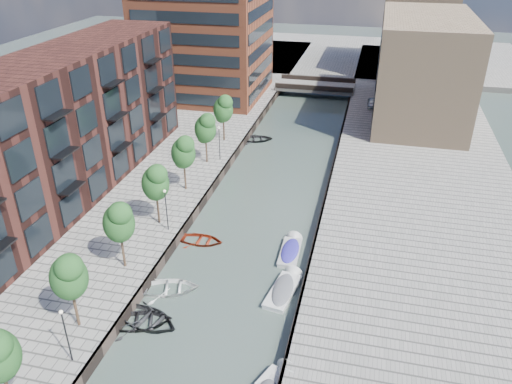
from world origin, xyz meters
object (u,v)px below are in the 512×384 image
at_px(tree_5, 205,127).
at_px(motorboat_4, 285,288).
at_px(tree_3, 155,181).
at_px(motorboat_3, 291,250).
at_px(sloop_4, 256,140).
at_px(tree_4, 183,151).
at_px(sloop_0, 147,322).
at_px(bridge, 316,86).
at_px(tree_1, 68,275).
at_px(sloop_2, 202,242).
at_px(sloop_3, 170,291).
at_px(tree_6, 223,108).
at_px(car, 372,103).
at_px(sloop_1, 141,324).

height_order(tree_5, motorboat_4, tree_5).
height_order(tree_3, motorboat_3, tree_3).
bearing_deg(sloop_4, motorboat_3, -175.70).
xyz_separation_m(tree_4, sloop_0, (3.98, -18.72, -5.31)).
relative_size(tree_3, tree_5, 1.00).
bearing_deg(tree_4, bridge, 78.00).
bearing_deg(motorboat_4, motorboat_3, 94.93).
xyz_separation_m(tree_1, sloop_4, (3.53, 38.17, -5.31)).
xyz_separation_m(bridge, motorboat_4, (4.57, -52.80, -1.19)).
bearing_deg(sloop_0, motorboat_4, -42.82).
height_order(sloop_2, sloop_3, sloop_3).
distance_m(sloop_3, motorboat_3, 11.28).
relative_size(tree_6, sloop_2, 1.47).
height_order(tree_1, tree_4, same).
xyz_separation_m(sloop_2, sloop_3, (-0.16, -7.13, 0.00)).
relative_size(bridge, tree_4, 2.18).
xyz_separation_m(bridge, car, (9.72, -7.72, 0.22)).
bearing_deg(motorboat_3, bridge, 94.95).
height_order(tree_6, sloop_1, tree_6).
relative_size(sloop_4, car, 1.26).
relative_size(tree_1, tree_5, 1.00).
bearing_deg(car, tree_5, -128.49).
xyz_separation_m(tree_6, motorboat_4, (13.07, -26.80, -5.11)).
bearing_deg(tree_1, motorboat_4, 32.10).
relative_size(sloop_1, car, 1.29).
bearing_deg(sloop_4, tree_1, 158.75).
distance_m(tree_1, tree_3, 14.00).
height_order(sloop_3, motorboat_4, motorboat_4).
bearing_deg(tree_1, tree_4, 90.00).
xyz_separation_m(sloop_4, car, (14.69, 15.11, 1.61)).
relative_size(sloop_1, sloop_4, 1.03).
height_order(bridge, sloop_4, bridge).
relative_size(bridge, motorboat_4, 2.51).
bearing_deg(tree_3, tree_5, 90.00).
xyz_separation_m(tree_3, tree_6, (0.00, 21.00, 0.00)).
relative_size(tree_3, motorboat_4, 1.15).
height_order(tree_3, tree_6, same).
bearing_deg(tree_6, sloop_1, -83.82).
xyz_separation_m(motorboat_4, car, (5.15, 45.08, 1.41)).
relative_size(tree_3, motorboat_3, 1.25).
distance_m(tree_1, tree_5, 28.00).
xyz_separation_m(tree_1, tree_4, (0.00, 21.00, 0.00)).
height_order(motorboat_3, motorboat_4, motorboat_4).
distance_m(tree_3, motorboat_4, 15.19).
relative_size(tree_4, motorboat_3, 1.25).
xyz_separation_m(tree_5, sloop_1, (3.57, -26.00, -5.31)).
xyz_separation_m(sloop_0, sloop_2, (0.41, 10.89, 0.00)).
distance_m(sloop_1, car, 53.36).
bearing_deg(motorboat_4, sloop_0, -146.91).
bearing_deg(sloop_0, sloop_3, 10.26).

